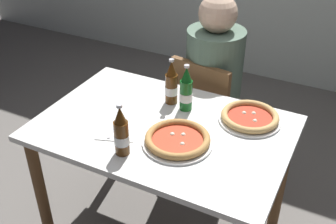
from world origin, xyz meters
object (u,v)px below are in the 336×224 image
(diner_seated, at_px, (213,94))
(pizza_margherita_near, at_px, (178,140))
(chair_behind_table, at_px, (207,111))
(beer_bottle_right, at_px, (171,85))
(beer_bottle_left, at_px, (121,133))
(napkin_with_cutlery, at_px, (118,130))
(pizza_marinara_far, at_px, (250,117))
(dining_table_main, at_px, (163,145))
(beer_bottle_center, at_px, (186,91))

(diner_seated, bearing_deg, pizza_margherita_near, -80.94)
(chair_behind_table, bearing_deg, beer_bottle_right, 90.74)
(chair_behind_table, bearing_deg, beer_bottle_left, 95.03)
(napkin_with_cutlery, bearing_deg, chair_behind_table, 77.51)
(beer_bottle_right, bearing_deg, pizza_marinara_far, 2.12)
(dining_table_main, relative_size, beer_bottle_center, 4.86)
(diner_seated, xyz_separation_m, beer_bottle_center, (0.03, -0.47, 0.27))
(pizza_margherita_near, bearing_deg, beer_bottle_right, 121.10)
(pizza_marinara_far, bearing_deg, dining_table_main, -147.24)
(beer_bottle_right, bearing_deg, diner_seated, 81.77)
(pizza_margherita_near, height_order, napkin_with_cutlery, pizza_margherita_near)
(dining_table_main, xyz_separation_m, beer_bottle_right, (-0.06, 0.21, 0.22))
(diner_seated, relative_size, beer_bottle_center, 4.89)
(dining_table_main, distance_m, beer_bottle_left, 0.35)
(dining_table_main, height_order, beer_bottle_left, beer_bottle_left)
(beer_bottle_right, distance_m, napkin_with_cutlery, 0.37)
(diner_seated, height_order, beer_bottle_center, diner_seated)
(chair_behind_table, relative_size, napkin_with_cutlery, 3.70)
(pizza_marinara_far, bearing_deg, beer_bottle_right, -177.88)
(pizza_margherita_near, distance_m, beer_bottle_center, 0.31)
(dining_table_main, xyz_separation_m, pizza_margherita_near, (0.12, -0.09, 0.13))
(chair_behind_table, relative_size, beer_bottle_center, 3.44)
(pizza_margherita_near, distance_m, napkin_with_cutlery, 0.30)
(pizza_marinara_far, height_order, napkin_with_cutlery, pizza_marinara_far)
(beer_bottle_center, height_order, napkin_with_cutlery, beer_bottle_center)
(pizza_margherita_near, xyz_separation_m, beer_bottle_center, (-0.09, 0.28, 0.08))
(beer_bottle_center, xyz_separation_m, napkin_with_cutlery, (-0.20, -0.32, -0.10))
(beer_bottle_left, height_order, beer_bottle_center, same)
(dining_table_main, distance_m, pizza_marinara_far, 0.44)
(dining_table_main, relative_size, chair_behind_table, 1.41)
(dining_table_main, bearing_deg, beer_bottle_right, 106.63)
(diner_seated, relative_size, pizza_margherita_near, 3.78)
(diner_seated, bearing_deg, napkin_with_cutlery, -102.45)
(beer_bottle_left, relative_size, beer_bottle_right, 1.00)
(chair_behind_table, relative_size, diner_seated, 0.70)
(dining_table_main, bearing_deg, beer_bottle_center, 80.68)
(diner_seated, xyz_separation_m, napkin_with_cutlery, (-0.17, -0.79, 0.17))
(chair_behind_table, bearing_deg, napkin_with_cutlery, 86.02)
(beer_bottle_center, bearing_deg, pizza_marinara_far, 7.12)
(beer_bottle_left, distance_m, napkin_with_cutlery, 0.20)
(diner_seated, relative_size, beer_bottle_right, 4.89)
(pizza_marinara_far, xyz_separation_m, beer_bottle_left, (-0.42, -0.49, 0.08))
(pizza_margherita_near, distance_m, pizza_marinara_far, 0.40)
(chair_behind_table, height_order, beer_bottle_center, beer_bottle_center)
(beer_bottle_left, distance_m, beer_bottle_center, 0.46)
(dining_table_main, bearing_deg, pizza_marinara_far, 32.76)
(dining_table_main, relative_size, beer_bottle_right, 4.86)
(diner_seated, height_order, pizza_marinara_far, diner_seated)
(chair_behind_table, bearing_deg, diner_seated, -93.35)
(beer_bottle_center, bearing_deg, diner_seated, 93.59)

